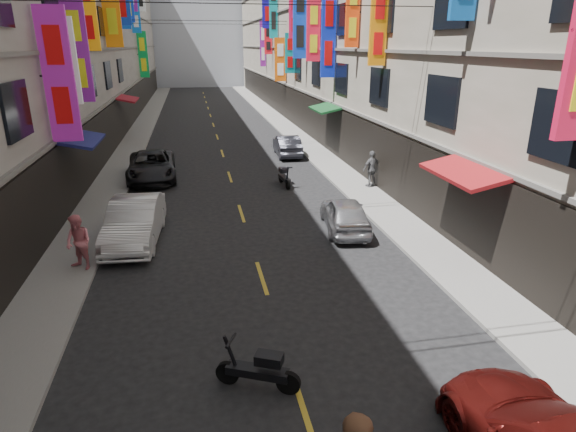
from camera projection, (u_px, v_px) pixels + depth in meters
name	position (u px, v px, depth m)	size (l,w,h in m)	color
sidewalk_left	(136.00, 139.00, 35.65)	(2.00, 90.00, 0.12)	slate
sidewalk_right	(294.00, 133.00, 37.83)	(2.00, 90.00, 0.12)	slate
building_row_right	(373.00, 4.00, 35.74)	(10.14, 90.00, 19.00)	#AFA393
haze_block	(197.00, 17.00, 79.26)	(18.00, 8.00, 22.00)	#A4AAB7
street_awnings	(205.00, 135.00, 20.74)	(13.99, 35.20, 0.41)	#16522F
lane_markings	(220.00, 144.00, 33.99)	(0.12, 80.20, 0.01)	gold
scooter_crossing	(259.00, 370.00, 9.75)	(1.68, 0.91, 1.14)	black
scooter_far_right	(284.00, 177.00, 23.95)	(0.50, 1.80, 1.14)	black
car_left_mid	(135.00, 221.00, 16.99)	(1.63, 4.69, 1.54)	silver
car_left_far	(152.00, 166.00, 24.98)	(2.38, 5.16, 1.44)	black
car_right_mid	(345.00, 214.00, 18.13)	(1.52, 3.78, 1.29)	#A9A9AE
car_right_far	(287.00, 145.00, 30.36)	(1.38, 3.96, 1.30)	#282931
pedestrian_lfar	(79.00, 243.00, 14.62)	(0.84, 0.58, 1.74)	#DE767F
pedestrian_rfar	(372.00, 169.00, 23.22)	(1.04, 0.59, 1.77)	#5C5B5E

